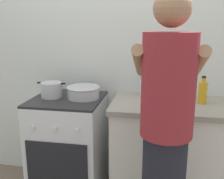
{
  "coord_description": "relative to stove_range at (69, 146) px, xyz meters",
  "views": [
    {
      "loc": [
        0.42,
        -1.94,
        1.52
      ],
      "look_at": [
        0.05,
        0.12,
        1.0
      ],
      "focal_mm": 42.24,
      "sensor_mm": 36.0,
      "label": 1
    }
  ],
  "objects": [
    {
      "name": "pot",
      "position": [
        -0.14,
        0.0,
        0.52
      ],
      "size": [
        0.25,
        0.18,
        0.13
      ],
      "color": "#B2B2B7",
      "rests_on": "stove_range"
    },
    {
      "name": "utensil_crock",
      "position": [
        0.66,
        0.21,
        0.55
      ],
      "size": [
        0.1,
        0.1,
        0.33
      ],
      "color": "silver",
      "rests_on": "countertop"
    },
    {
      "name": "person",
      "position": [
        0.83,
        -0.64,
        0.41
      ],
      "size": [
        0.41,
        0.5,
        1.7
      ],
      "color": "black",
      "rests_on": "ground"
    },
    {
      "name": "oil_bottle",
      "position": [
        1.13,
        0.05,
        0.54
      ],
      "size": [
        0.07,
        0.07,
        0.22
      ],
      "color": "gold",
      "rests_on": "countertop"
    },
    {
      "name": "stove_range",
      "position": [
        0.0,
        0.0,
        0.0
      ],
      "size": [
        0.6,
        0.62,
        0.9
      ],
      "color": "silver",
      "rests_on": "ground"
    },
    {
      "name": "countertop",
      "position": [
        0.9,
        0.0,
        0.0
      ],
      "size": [
        1.0,
        0.6,
        0.9
      ],
      "color": "silver",
      "rests_on": "ground"
    },
    {
      "name": "spice_bottle",
      "position": [
        0.9,
        0.0,
        0.49
      ],
      "size": [
        0.04,
        0.04,
        0.09
      ],
      "color": "silver",
      "rests_on": "countertop"
    },
    {
      "name": "back_wall",
      "position": [
        0.55,
        0.35,
        0.8
      ],
      "size": [
        3.2,
        0.1,
        2.5
      ],
      "color": "silver",
      "rests_on": "ground"
    },
    {
      "name": "mixing_bowl",
      "position": [
        0.14,
        0.03,
        0.51
      ],
      "size": [
        0.29,
        0.29,
        0.1
      ],
      "color": "#B7B7BC",
      "rests_on": "stove_range"
    }
  ]
}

